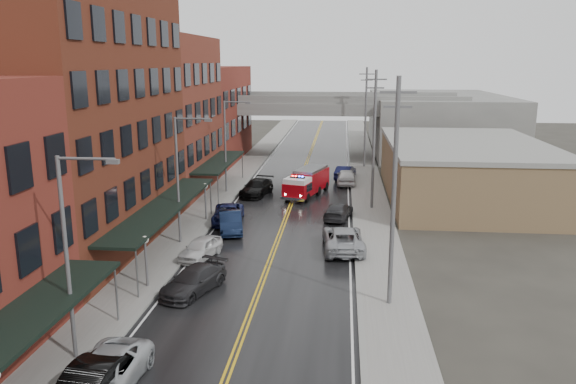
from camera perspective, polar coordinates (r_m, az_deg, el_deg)
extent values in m
cube|color=black|center=(45.17, -0.39, -3.14)|extent=(11.00, 160.00, 0.02)
cube|color=slate|center=(46.46, -9.39, -2.77)|extent=(3.00, 160.00, 0.15)
cube|color=slate|center=(45.00, 8.91, -3.28)|extent=(3.00, 160.00, 0.15)
cube|color=gray|center=(46.06, -7.41, -2.84)|extent=(0.30, 160.00, 0.15)
cube|color=gray|center=(44.93, 6.80, -3.24)|extent=(0.30, 160.00, 0.15)
cube|color=#5A2317|center=(40.45, -20.76, 7.09)|extent=(9.00, 20.00, 18.00)
cube|color=brown|center=(56.74, -12.86, 7.59)|extent=(9.00, 15.00, 15.00)
cube|color=maroon|center=(73.62, -8.51, 7.80)|extent=(9.00, 20.00, 12.00)
cube|color=olive|center=(55.27, 17.48, 1.93)|extent=(14.00, 22.00, 5.00)
cube|color=slate|center=(84.64, 14.84, 6.83)|extent=(18.00, 30.00, 8.00)
cylinder|color=slate|center=(29.23, -17.03, -9.94)|extent=(0.10, 0.10, 3.00)
cube|color=black|center=(39.28, -12.44, -1.43)|extent=(2.60, 18.00, 0.18)
cylinder|color=slate|center=(31.64, -15.10, -8.02)|extent=(0.10, 0.10, 3.00)
cylinder|color=slate|center=(47.36, -7.85, -0.63)|extent=(0.10, 0.10, 3.00)
cube|color=black|center=(55.80, -6.95, 3.06)|extent=(2.60, 13.00, 0.18)
cylinder|color=slate|center=(50.01, -7.12, 0.13)|extent=(0.10, 0.10, 3.00)
cylinder|color=slate|center=(61.72, -4.65, 2.67)|extent=(0.10, 0.10, 3.00)
cylinder|color=#59595B|center=(33.09, -14.20, -7.20)|extent=(0.14, 0.14, 2.80)
sphere|color=silver|center=(32.61, -14.35, -4.73)|extent=(0.44, 0.44, 0.44)
cylinder|color=#59595B|center=(45.89, -8.37, -1.22)|extent=(0.14, 0.14, 2.80)
sphere|color=silver|center=(45.54, -8.43, 0.61)|extent=(0.44, 0.44, 0.44)
cylinder|color=#59595B|center=(25.33, -21.53, -6.65)|extent=(0.18, 0.18, 9.00)
cylinder|color=#59595B|center=(23.73, -19.84, 3.20)|extent=(2.40, 0.12, 0.12)
cube|color=#59595B|center=(23.30, -17.37, 2.96)|extent=(0.50, 0.22, 0.18)
cylinder|color=#59595B|center=(39.66, -11.14, 1.00)|extent=(0.18, 0.18, 9.00)
cylinder|color=#59595B|center=(38.66, -9.72, 7.35)|extent=(2.40, 0.12, 0.12)
cube|color=#59595B|center=(38.40, -8.11, 7.22)|extent=(0.50, 0.22, 0.18)
cylinder|color=#59595B|center=(54.92, -6.39, 4.51)|extent=(0.18, 0.18, 9.00)
cylinder|color=#59595B|center=(54.21, -5.25, 9.10)|extent=(2.40, 0.12, 0.12)
cube|color=#59595B|center=(54.02, -4.09, 9.00)|extent=(0.50, 0.22, 0.18)
cylinder|color=#59595B|center=(29.01, 10.70, -0.39)|extent=(0.24, 0.24, 12.00)
cube|color=#59595B|center=(28.27, 11.15, 9.91)|extent=(1.80, 0.12, 0.12)
cube|color=#59595B|center=(28.32, 11.08, 8.49)|extent=(1.40, 0.12, 0.12)
cylinder|color=#59595B|center=(48.64, 8.72, 5.11)|extent=(0.24, 0.24, 12.00)
cube|color=#59595B|center=(48.21, 8.94, 11.24)|extent=(1.80, 0.12, 0.12)
cube|color=#59595B|center=(48.23, 8.91, 10.41)|extent=(1.40, 0.12, 0.12)
cylinder|color=#59595B|center=(68.49, 7.88, 7.43)|extent=(0.24, 0.24, 12.00)
cube|color=#59595B|center=(68.18, 8.02, 11.78)|extent=(1.80, 0.12, 0.12)
cube|color=#59595B|center=(68.20, 8.00, 11.20)|extent=(1.40, 0.12, 0.12)
cube|color=slate|center=(75.48, 2.17, 8.64)|extent=(40.00, 10.00, 1.50)
cube|color=slate|center=(77.31, -6.06, 5.89)|extent=(1.60, 8.00, 6.00)
cube|color=slate|center=(76.01, 10.49, 5.62)|extent=(1.60, 8.00, 6.00)
cube|color=maroon|center=(54.89, 2.31, 1.25)|extent=(3.54, 5.29, 1.85)
cube|color=maroon|center=(51.81, 0.97, 0.24)|extent=(2.79, 2.84, 1.32)
cube|color=silver|center=(51.62, 0.97, 1.19)|extent=(2.63, 2.64, 0.44)
cube|color=black|center=(51.92, 1.04, 0.56)|extent=(2.54, 2.01, 0.71)
cube|color=slate|center=(54.68, 2.32, 2.33)|extent=(3.23, 4.88, 0.26)
cube|color=black|center=(51.56, 0.98, 1.51)|extent=(1.42, 0.65, 0.12)
sphere|color=#FF0C0C|center=(51.73, 0.48, 1.63)|extent=(0.18, 0.18, 0.18)
sphere|color=#1933FF|center=(51.38, 1.48, 1.54)|extent=(0.18, 0.18, 0.18)
cylinder|color=black|center=(52.25, -0.06, -0.40)|extent=(0.93, 0.56, 0.88)
cylinder|color=black|center=(51.54, 1.93, -0.59)|extent=(0.93, 0.56, 0.88)
cylinder|color=black|center=(55.03, 1.20, 0.30)|extent=(0.93, 0.56, 0.88)
cylinder|color=black|center=(54.36, 3.10, 0.12)|extent=(0.93, 0.56, 0.88)
cylinder|color=black|center=(57.03, 2.02, 0.75)|extent=(0.93, 0.56, 0.88)
cylinder|color=black|center=(56.39, 3.86, 0.59)|extent=(0.93, 0.56, 0.88)
imported|color=#AEB2B6|center=(24.14, -18.17, -17.22)|extent=(2.56, 5.34, 1.47)
imported|color=#252528|center=(32.25, -9.56, -8.85)|extent=(3.47, 5.18, 1.39)
imported|color=silver|center=(37.48, -8.87, -5.66)|extent=(2.56, 4.34, 1.39)
imported|color=black|center=(42.86, -5.90, -3.05)|extent=(2.74, 4.96, 1.55)
imported|color=#131A4A|center=(45.27, -6.11, -2.26)|extent=(2.99, 5.37, 1.42)
imported|color=black|center=(54.27, -3.19, 0.45)|extent=(3.11, 5.60, 1.53)
imported|color=#9DA0A5|center=(38.77, 5.62, -4.74)|extent=(3.11, 6.01, 1.62)
imported|color=#2B2B2D|center=(46.37, 5.14, -1.92)|extent=(2.67, 4.87, 1.34)
imported|color=silver|center=(59.28, 5.94, 1.55)|extent=(2.01, 4.87, 1.65)
imported|color=black|center=(62.07, 5.83, 2.01)|extent=(2.50, 4.82, 1.51)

